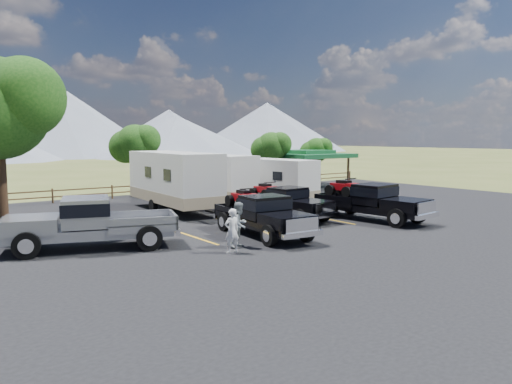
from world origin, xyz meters
TOP-DOWN VIEW (x-y plane):
  - ground at (0.00, 0.00)m, footprint 320.00×320.00m
  - asphalt_lot at (0.00, 3.00)m, footprint 44.00×34.00m
  - stall_lines at (0.00, 4.00)m, footprint 12.12×5.50m
  - tree_ne_a at (8.97, 17.01)m, footprint 3.11×2.92m
  - tree_ne_b at (14.98, 18.01)m, footprint 2.77×2.59m
  - tree_north at (-2.03, 19.02)m, footprint 3.46×3.24m
  - rail_fence at (2.00, 18.50)m, footprint 36.12×0.12m
  - pavilion at (13.00, 17.00)m, footprint 6.20×6.20m
  - rig_left at (-3.41, 1.80)m, footprint 2.52×6.12m
  - rig_center at (0.26, 4.66)m, footprint 2.42×5.80m
  - rig_right at (3.61, 1.72)m, footprint 2.82×6.54m
  - trailer_left at (-3.17, 10.60)m, footprint 2.98×9.91m
  - trailer_center at (0.19, 12.34)m, footprint 3.17×9.20m
  - trailer_right at (3.55, 10.14)m, footprint 3.04×8.37m
  - pickup_silver at (-10.32, 3.60)m, footprint 7.02×4.14m
  - person_a at (-6.31, -0.21)m, footprint 0.62×0.41m
  - person_b at (-5.54, 0.43)m, footprint 1.08×0.98m

SIDE VIEW (x-z plane):
  - ground at x=0.00m, z-range 0.00..0.00m
  - asphalt_lot at x=0.00m, z-range 0.00..0.04m
  - stall_lines at x=0.00m, z-range 0.04..0.05m
  - rail_fence at x=2.00m, z-range 0.11..1.11m
  - person_a at x=-6.31m, z-range 0.04..1.72m
  - person_b at x=-5.54m, z-range 0.04..1.84m
  - rig_center at x=0.26m, z-range 0.01..1.89m
  - rig_left at x=-3.41m, z-range 0.00..2.00m
  - rig_right at x=3.61m, z-range 0.00..2.12m
  - pickup_silver at x=-10.32m, z-range 0.08..2.09m
  - trailer_right at x=3.55m, z-range 0.11..3.00m
  - trailer_center at x=0.19m, z-range 0.11..3.29m
  - trailer_left at x=-3.17m, z-range 0.12..3.56m
  - pavilion at x=13.00m, z-range 1.18..4.40m
  - tree_ne_b at x=14.98m, z-range 0.99..5.26m
  - tree_ne_a at x=8.97m, z-range 1.10..5.86m
  - tree_north at x=-2.03m, z-range 1.21..6.46m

